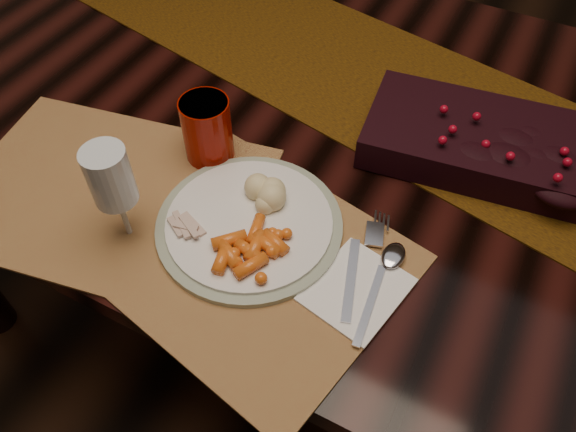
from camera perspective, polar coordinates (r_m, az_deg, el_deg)
The scene contains 15 objects.
floor at distance 1.62m, azimuth 3.71°, elevation -10.70°, with size 5.00×5.00×0.00m, color black.
dining_table at distance 1.31m, azimuth 4.54°, elevation -2.85°, with size 1.80×1.00×0.75m, color black.
table_runner at distance 1.13m, azimuth 7.46°, elevation 14.02°, with size 1.76×0.36×0.00m, color #56350C.
centerpiece at distance 0.98m, azimuth 19.43°, elevation 7.39°, with size 0.39×0.20×0.08m, color black, non-canonical shape.
placemat_main at distance 0.83m, azimuth -5.50°, elevation -3.20°, with size 0.48×0.35×0.00m, color brown.
placemat_second at distance 0.94m, azimuth -17.72°, elevation 2.25°, with size 0.48×0.35×0.00m, color brown.
dinner_plate at distance 0.85m, azimuth -3.95°, elevation -0.82°, with size 0.28×0.28×0.02m, color white.
baby_carrots at distance 0.80m, azimuth -4.87°, elevation -2.97°, with size 0.10×0.08×0.02m, color #DB5D17, non-canonical shape.
mashed_potatoes at distance 0.85m, azimuth -2.83°, elevation 2.26°, with size 0.08×0.07×0.04m, color beige, non-canonical shape.
turkey_shreds at distance 0.84m, azimuth -10.16°, elevation -0.89°, with size 0.06×0.06×0.01m, color #B69E93, non-canonical shape.
napkin at distance 0.79m, azimuth 7.00°, elevation -7.44°, with size 0.12×0.14×0.00m, color white.
fork at distance 0.81m, azimuth 7.03°, elevation -5.16°, with size 0.03×0.18×0.00m, color #A1A0B8, non-canonical shape.
spoon at distance 0.79m, azimuth 9.07°, elevation -7.30°, with size 0.03×0.17×0.00m, color white, non-canonical shape.
red_cup at distance 0.93m, azimuth -8.22°, elevation 8.69°, with size 0.08×0.08×0.11m, color #860B00.
wine_glass at distance 0.82m, azimuth -16.98°, elevation 1.91°, with size 0.06×0.06×0.17m, color #B0BDC5, non-canonical shape.
Camera 1 is at (0.26, -0.73, 1.42)m, focal length 35.00 mm.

